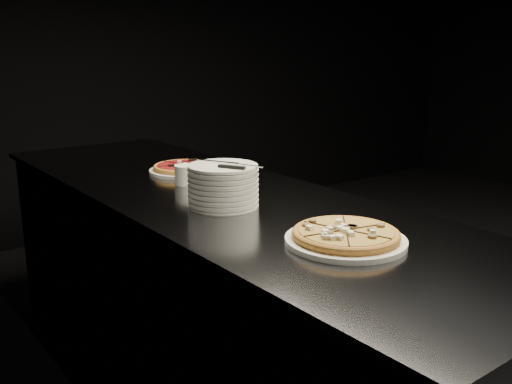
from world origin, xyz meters
TOP-DOWN VIEW (x-y plane):
  - floor at (0.00, 0.00)m, footprint 5.00×5.00m
  - wall_left at (-2.50, 0.00)m, footprint 0.02×5.00m
  - wall_back at (0.00, 2.50)m, footprint 5.00×0.02m
  - counter at (-2.13, 0.00)m, footprint 0.74×2.44m
  - pizza_mushroom at (-2.15, -0.66)m, footprint 0.34×0.34m
  - pizza_tomato at (-2.05, 0.35)m, footprint 0.30×0.30m
  - plate_stack at (-2.20, -0.16)m, footprint 0.22×0.22m
  - cutlery at (-2.19, -0.18)m, footprint 0.10×0.23m
  - ramekin at (-2.15, 0.16)m, footprint 0.08×0.08m

SIDE VIEW (x-z plane):
  - floor at x=0.00m, z-range 0.00..0.00m
  - counter at x=-2.13m, z-range 0.00..0.92m
  - pizza_tomato at x=-2.05m, z-range 0.92..0.95m
  - pizza_mushroom at x=-2.15m, z-range 0.92..0.96m
  - ramekin at x=-2.15m, z-range 0.92..0.99m
  - plate_stack at x=-2.20m, z-range 0.92..1.05m
  - cutlery at x=-2.19m, z-range 1.05..1.06m
  - wall_left at x=-2.50m, z-range 0.00..2.80m
  - wall_back at x=0.00m, z-range 0.00..2.80m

